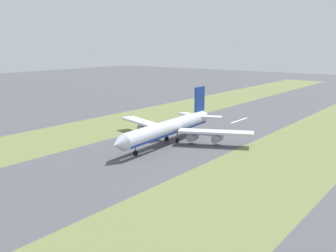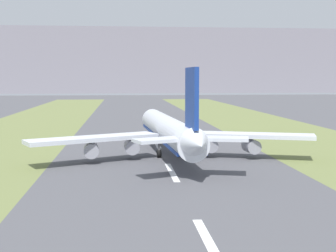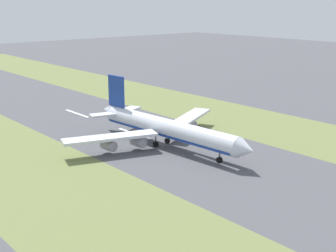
% 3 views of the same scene
% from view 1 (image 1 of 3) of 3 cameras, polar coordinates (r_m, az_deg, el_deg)
% --- Properties ---
extents(ground_plane, '(800.00, 800.00, 0.00)m').
position_cam_1_polar(ground_plane, '(159.21, 1.08, -2.32)').
color(ground_plane, '#4C4C51').
extents(grass_median_west, '(40.00, 600.00, 0.01)m').
position_cam_1_polar(grass_median_west, '(138.74, 16.38, -4.97)').
color(grass_median_west, olive).
rests_on(grass_median_west, ground).
extents(grass_median_east, '(40.00, 600.00, 0.01)m').
position_cam_1_polar(grass_median_east, '(188.40, -10.09, -0.26)').
color(grass_median_east, olive).
rests_on(grass_median_east, ground).
extents(centreline_dash_near, '(1.20, 18.00, 0.01)m').
position_cam_1_polar(centreline_dash_near, '(206.69, 10.31, 0.81)').
color(centreline_dash_near, silver).
rests_on(centreline_dash_near, ground).
extents(centreline_dash_mid, '(1.20, 18.00, 0.01)m').
position_cam_1_polar(centreline_dash_mid, '(172.57, 4.31, -1.22)').
color(centreline_dash_mid, silver).
rests_on(centreline_dash_mid, ground).
extents(centreline_dash_far, '(1.20, 18.00, 0.01)m').
position_cam_1_polar(centreline_dash_far, '(141.55, -4.49, -4.17)').
color(centreline_dash_far, silver).
rests_on(centreline_dash_far, ground).
extents(airplane_main_jet, '(63.99, 67.22, 20.20)m').
position_cam_1_polar(airplane_main_jet, '(157.42, 0.38, -0.23)').
color(airplane_main_jet, silver).
rests_on(airplane_main_jet, ground).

